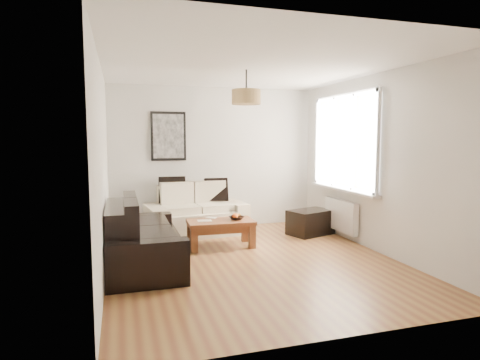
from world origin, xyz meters
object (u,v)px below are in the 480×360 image
object	(u,v)px
coffee_table	(221,233)
ottoman	(310,222)
sofa_leather	(143,235)
loveseat_cream	(196,210)

from	to	relation	value
coffee_table	ottoman	distance (m)	1.72
ottoman	sofa_leather	bearing A→B (deg)	-161.72
loveseat_cream	ottoman	distance (m)	2.00
sofa_leather	coffee_table	bearing A→B (deg)	-62.69
loveseat_cream	ottoman	xyz separation A→B (m)	(1.90, -0.60, -0.20)
coffee_table	ottoman	xyz separation A→B (m)	(1.69, 0.34, 0.01)
loveseat_cream	coffee_table	distance (m)	0.99
coffee_table	ottoman	bearing A→B (deg)	11.37
loveseat_cream	coffee_table	size ratio (longest dim) A/B	1.66
coffee_table	ottoman	world-z (taller)	ottoman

